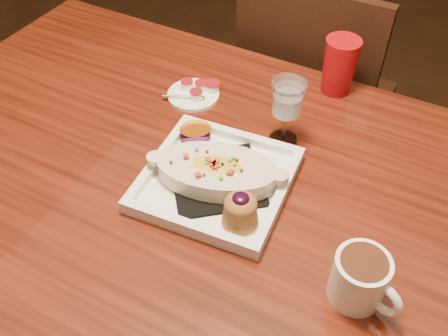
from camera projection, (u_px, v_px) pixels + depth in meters
The scene contains 8 objects.
table at pixel (212, 208), 1.07m from camera, with size 1.50×0.90×0.75m.
chair_far at pixel (311, 101), 1.56m from camera, with size 0.42×0.42×0.93m.
plate at pixel (218, 177), 0.96m from camera, with size 0.30×0.30×0.08m.
coffee_mug at pixel (361, 278), 0.78m from camera, with size 0.12×0.09×0.09m.
goblet at pixel (287, 102), 1.00m from camera, with size 0.07×0.07×0.15m.
saucer at pixel (193, 93), 1.18m from camera, with size 0.12×0.12×0.08m.
creamer_loose at pixel (212, 88), 1.19m from camera, with size 0.04×0.04×0.03m.
red_tumbler at pixel (339, 66), 1.16m from camera, with size 0.08×0.08×0.14m, color #B10C11.
Camera 1 is at (0.35, -0.59, 1.48)m, focal length 40.00 mm.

